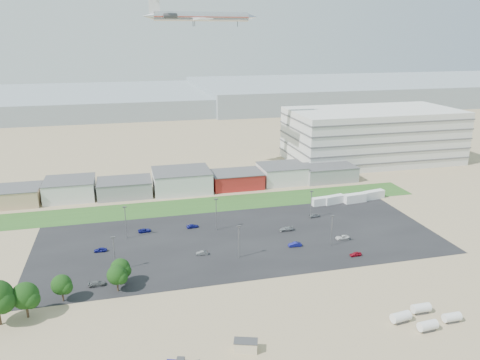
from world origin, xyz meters
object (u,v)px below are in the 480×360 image
object	(u,v)px
parked_car_6	(193,226)
box_trailer_a	(322,201)
storage_tank_nw	(401,317)
parked_car_12	(286,229)
parked_car_8	(315,215)
parked_car_9	(145,230)
portable_shed	(246,346)
parked_car_2	(356,254)
parked_car_4	(202,253)
parked_car_5	(100,250)
parked_car_0	(342,237)
airliner	(202,16)
parked_car_10	(97,284)
parked_car_1	(295,244)

from	to	relation	value
parked_car_6	box_trailer_a	bearing A→B (deg)	-85.56
storage_tank_nw	parked_car_12	xyz separation A→B (m)	(-7.37, 52.33, -0.63)
parked_car_8	parked_car_9	distance (m)	56.39
portable_shed	parked_car_2	distance (m)	51.47
portable_shed	parked_car_4	bearing A→B (deg)	109.89
parked_car_5	parked_car_9	bearing A→B (deg)	133.01
box_trailer_a	parked_car_6	bearing A→B (deg)	-174.19
parked_car_4	parked_car_0	bearing A→B (deg)	95.71
airliner	parked_car_0	world-z (taller)	airliner
parked_car_10	portable_shed	bearing A→B (deg)	-142.04
parked_car_8	airliner	bearing A→B (deg)	15.84
parked_car_8	portable_shed	bearing A→B (deg)	139.46
portable_shed	parked_car_9	size ratio (longest dim) A/B	1.17
storage_tank_nw	parked_car_4	size ratio (longest dim) A/B	1.26
parked_car_2	parked_car_8	size ratio (longest dim) A/B	0.87
airliner	parked_car_6	world-z (taller)	airliner
parked_car_1	parked_car_0	bearing A→B (deg)	98.08
box_trailer_a	parked_car_10	xyz separation A→B (m)	(-76.73, -39.80, -0.80)
storage_tank_nw	parked_car_2	distance (m)	31.48
portable_shed	airliner	size ratio (longest dim) A/B	0.10
parked_car_0	parked_car_10	bearing A→B (deg)	-82.33
storage_tank_nw	parked_car_8	size ratio (longest dim) A/B	1.10
parked_car_0	portable_shed	bearing A→B (deg)	-44.61
parked_car_1	parked_car_6	bearing A→B (deg)	-124.93
parked_car_2	parked_car_5	xyz separation A→B (m)	(-68.99, 20.18, 0.03)
box_trailer_a	parked_car_4	distance (m)	56.98
parked_car_6	parked_car_10	distance (m)	41.36
parked_car_10	parked_car_1	bearing A→B (deg)	-83.92
parked_car_4	parked_car_8	size ratio (longest dim) A/B	0.88
airliner	parked_car_0	xyz separation A→B (m)	(27.62, -80.30, -65.52)
box_trailer_a	parked_car_2	bearing A→B (deg)	-105.89
parked_car_6	portable_shed	bearing A→B (deg)	174.11
parked_car_1	parked_car_10	distance (m)	55.69
parked_car_1	parked_car_5	size ratio (longest dim) A/B	1.10
parked_car_0	parked_car_10	size ratio (longest dim) A/B	1.00
parked_car_1	parked_car_6	size ratio (longest dim) A/B	1.01
airliner	parked_car_5	bearing A→B (deg)	-121.18
box_trailer_a	storage_tank_nw	bearing A→B (deg)	-105.68
storage_tank_nw	parked_car_5	distance (m)	81.51
storage_tank_nw	parked_car_9	world-z (taller)	storage_tank_nw
parked_car_5	storage_tank_nw	bearing A→B (deg)	53.61
box_trailer_a	parked_car_12	bearing A→B (deg)	-142.24
parked_car_2	parked_car_10	xyz separation A→B (m)	(-69.14, 0.68, 0.04)
parked_car_10	parked_car_12	xyz separation A→B (m)	(56.23, 20.67, 0.03)
box_trailer_a	parked_car_5	bearing A→B (deg)	-170.42
storage_tank_nw	parked_car_9	bearing A→B (deg)	129.08
portable_shed	parked_car_10	distance (m)	43.82
parked_car_0	parked_car_1	world-z (taller)	parked_car_1
parked_car_4	parked_car_12	size ratio (longest dim) A/B	0.77
parked_car_8	parked_car_10	xyz separation A→B (m)	(-69.46, -29.19, -0.04)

